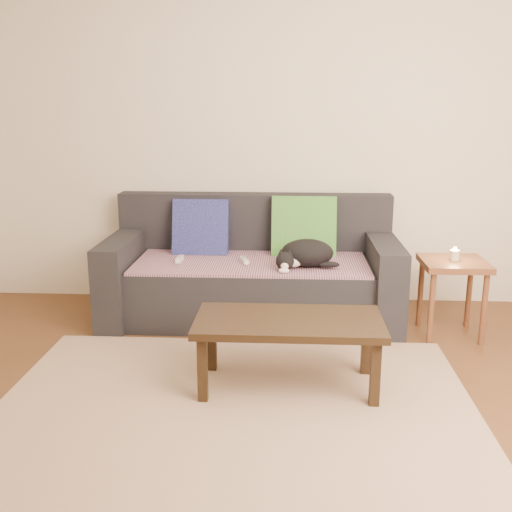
{
  "coord_description": "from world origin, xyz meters",
  "views": [
    {
      "loc": [
        0.27,
        -2.68,
        1.52
      ],
      "look_at": [
        0.05,
        1.2,
        0.55
      ],
      "focal_mm": 42.0,
      "sensor_mm": 36.0,
      "label": 1
    }
  ],
  "objects_px": {
    "sofa": "(252,275)",
    "side_table": "(453,274)",
    "cat": "(305,254)",
    "wii_remote_b": "(244,260)",
    "coffee_table": "(289,328)",
    "wii_remote_a": "(180,259)"
  },
  "relations": [
    {
      "from": "sofa",
      "to": "side_table",
      "type": "bearing_deg",
      "value": -13.32
    },
    {
      "from": "wii_remote_b",
      "to": "side_table",
      "type": "height_order",
      "value": "side_table"
    },
    {
      "from": "cat",
      "to": "wii_remote_b",
      "type": "bearing_deg",
      "value": 163.8
    },
    {
      "from": "coffee_table",
      "to": "wii_remote_b",
      "type": "bearing_deg",
      "value": 106.9
    },
    {
      "from": "side_table",
      "to": "wii_remote_a",
      "type": "bearing_deg",
      "value": 173.82
    },
    {
      "from": "side_table",
      "to": "coffee_table",
      "type": "distance_m",
      "value": 1.4
    },
    {
      "from": "wii_remote_b",
      "to": "side_table",
      "type": "xyz_separation_m",
      "value": [
        1.42,
        -0.2,
        -0.02
      ]
    },
    {
      "from": "cat",
      "to": "coffee_table",
      "type": "relative_size",
      "value": 0.43
    },
    {
      "from": "side_table",
      "to": "wii_remote_b",
      "type": "bearing_deg",
      "value": 172.07
    },
    {
      "from": "cat",
      "to": "coffee_table",
      "type": "xyz_separation_m",
      "value": [
        -0.11,
        -0.97,
        -0.18
      ]
    },
    {
      "from": "wii_remote_b",
      "to": "coffee_table",
      "type": "height_order",
      "value": "wii_remote_b"
    },
    {
      "from": "sofa",
      "to": "side_table",
      "type": "distance_m",
      "value": 1.41
    },
    {
      "from": "sofa",
      "to": "wii_remote_b",
      "type": "height_order",
      "value": "sofa"
    },
    {
      "from": "wii_remote_a",
      "to": "wii_remote_b",
      "type": "height_order",
      "value": "same"
    },
    {
      "from": "side_table",
      "to": "coffee_table",
      "type": "xyz_separation_m",
      "value": [
        -1.1,
        -0.86,
        -0.08
      ]
    },
    {
      "from": "coffee_table",
      "to": "sofa",
      "type": "bearing_deg",
      "value": 103.02
    },
    {
      "from": "side_table",
      "to": "coffee_table",
      "type": "height_order",
      "value": "side_table"
    },
    {
      "from": "side_table",
      "to": "sofa",
      "type": "bearing_deg",
      "value": 166.68
    },
    {
      "from": "cat",
      "to": "side_table",
      "type": "relative_size",
      "value": 0.84
    },
    {
      "from": "cat",
      "to": "sofa",
      "type": "bearing_deg",
      "value": 146.13
    },
    {
      "from": "coffee_table",
      "to": "cat",
      "type": "bearing_deg",
      "value": 83.55
    },
    {
      "from": "side_table",
      "to": "coffee_table",
      "type": "relative_size",
      "value": 0.52
    }
  ]
}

